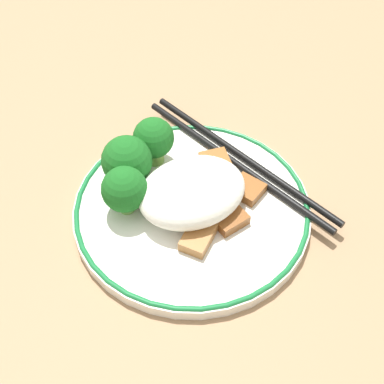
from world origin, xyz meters
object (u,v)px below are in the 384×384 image
Objects in this scene: plate at (192,209)px; broccoli_back_center at (127,161)px; broccoli_back_left at (154,139)px; chopsticks at (239,160)px; broccoli_back_right at (125,190)px.

broccoli_back_center reaches higher than plate.
broccoli_back_left reaches higher than plate.
plate is 4.23× the size of broccoli_back_center.
chopsticks is at bearing -13.26° from broccoli_back_center.
broccoli_back_right is 0.13m from chopsticks.
broccoli_back_left is 0.07m from broccoli_back_right.
broccoli_back_right reaches higher than plate.
broccoli_back_left is 0.97× the size of broccoli_back_center.
broccoli_back_left is (-0.01, 0.07, 0.03)m from plate.
plate is at bearing -53.43° from broccoli_back_center.
chopsticks is at bearing -28.32° from broccoli_back_left.
chopsticks is at bearing 23.65° from plate.
broccoli_back_left reaches higher than chopsticks.
plate is at bearing -22.86° from broccoli_back_right.
broccoli_back_center is at bearing 166.74° from chopsticks.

